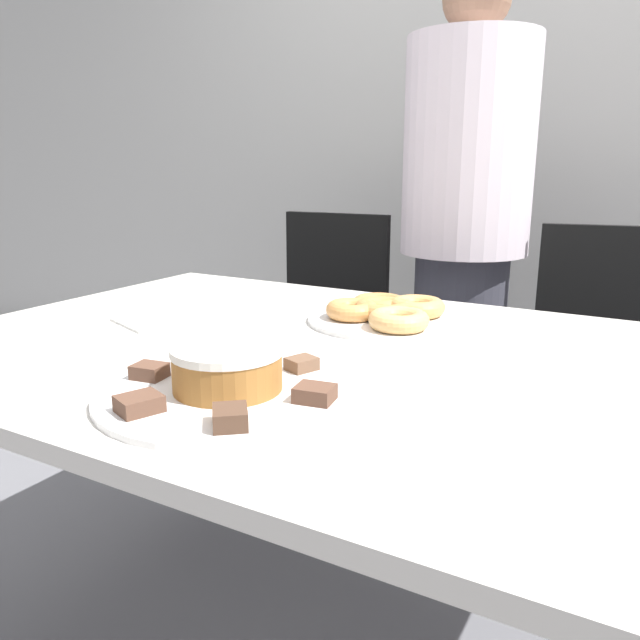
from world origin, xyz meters
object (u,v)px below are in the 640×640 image
object	(u,v)px
office_chair_right	(602,400)
plate_donuts	(383,320)
office_chair_left	(318,352)
plate_cake	(228,392)
frosted_cake	(227,367)
napkin	(150,321)
person_standing	(464,237)

from	to	relation	value
office_chair_right	plate_donuts	size ratio (longest dim) A/B	2.79
office_chair_left	plate_cake	bearing A→B (deg)	-69.24
frosted_cake	plate_donuts	bearing A→B (deg)	87.69
office_chair_right	plate_donuts	bearing A→B (deg)	-134.37
office_chair_left	frosted_cake	world-z (taller)	office_chair_left
napkin	frosted_cake	bearing A→B (deg)	-32.43
office_chair_right	napkin	world-z (taller)	office_chair_right
person_standing	office_chair_right	bearing A→B (deg)	-13.73
person_standing	plate_cake	world-z (taller)	person_standing
office_chair_left	office_chair_right	xyz separation A→B (m)	(0.92, -0.00, 0.00)
frosted_cake	napkin	world-z (taller)	frosted_cake
plate_cake	napkin	size ratio (longest dim) A/B	2.18
office_chair_right	frosted_cake	distance (m)	1.26
person_standing	napkin	size ratio (longest dim) A/B	9.13
frosted_cake	napkin	size ratio (longest dim) A/B	0.92
plate_donuts	frosted_cake	bearing A→B (deg)	-92.31
office_chair_right	napkin	distance (m)	1.25
person_standing	frosted_cake	distance (m)	1.24
person_standing	plate_cake	bearing A→B (deg)	-88.97
office_chair_right	napkin	xyz separation A→B (m)	(-0.85, -0.86, 0.31)
person_standing	napkin	distance (m)	1.06
frosted_cake	plate_cake	bearing A→B (deg)	0.00
person_standing	frosted_cake	world-z (taller)	person_standing
office_chair_right	plate_cake	distance (m)	1.25
office_chair_right	plate_donuts	distance (m)	0.80
plate_donuts	frosted_cake	world-z (taller)	frosted_cake
plate_cake	plate_donuts	xyz separation A→B (m)	(0.02, 0.52, 0.00)
plate_donuts	person_standing	bearing A→B (deg)	93.43
office_chair_left	plate_donuts	world-z (taller)	office_chair_left
office_chair_right	plate_donuts	world-z (taller)	office_chair_right
person_standing	plate_donuts	world-z (taller)	person_standing
office_chair_right	frosted_cake	xyz separation A→B (m)	(-0.43, -1.13, 0.35)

